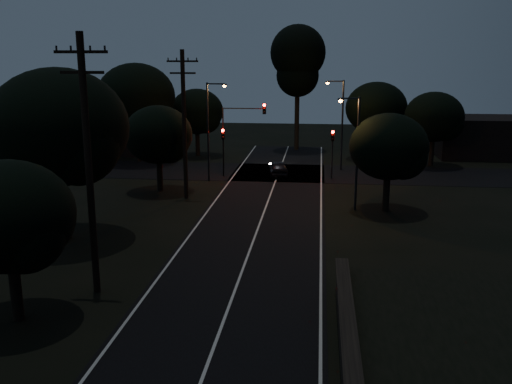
# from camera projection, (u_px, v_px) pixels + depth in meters

# --- Properties ---
(road_surface) EXTENTS (60.00, 70.00, 0.03)m
(road_surface) POSITION_uv_depth(u_px,v_px,m) (267.00, 203.00, 39.90)
(road_surface) COLOR black
(road_surface) RESTS_ON ground
(utility_pole_mid) EXTENTS (2.20, 0.30, 11.00)m
(utility_pole_mid) POSITION_uv_depth(u_px,v_px,m) (88.00, 162.00, 23.64)
(utility_pole_mid) COLOR black
(utility_pole_mid) RESTS_ON ground
(utility_pole_far) EXTENTS (2.20, 0.30, 10.50)m
(utility_pole_far) POSITION_uv_depth(u_px,v_px,m) (184.00, 123.00, 40.14)
(utility_pole_far) COLOR black
(utility_pole_far) RESTS_ON ground
(tree_left_b) EXTENTS (4.97, 4.97, 6.32)m
(tree_left_b) POSITION_uv_depth(u_px,v_px,m) (11.00, 220.00, 21.23)
(tree_left_b) COLOR black
(tree_left_b) RESTS_ON ground
(tree_left_c) EXTENTS (7.52, 7.52, 9.50)m
(tree_left_c) POSITION_uv_depth(u_px,v_px,m) (63.00, 130.00, 30.63)
(tree_left_c) COLOR black
(tree_left_c) RESTS_ON ground
(tree_left_d) EXTENTS (5.13, 5.13, 6.51)m
(tree_left_d) POSITION_uv_depth(u_px,v_px,m) (160.00, 136.00, 42.52)
(tree_left_d) COLOR black
(tree_left_d) RESTS_ON ground
(tree_far_nw) EXTENTS (5.41, 5.41, 6.86)m
(tree_far_nw) POSITION_uv_depth(u_px,v_px,m) (198.00, 113.00, 57.98)
(tree_far_nw) COLOR black
(tree_far_nw) RESTS_ON ground
(tree_far_w) EXTENTS (7.42, 7.42, 9.46)m
(tree_far_w) POSITION_uv_depth(u_px,v_px,m) (138.00, 98.00, 54.21)
(tree_far_w) COLOR black
(tree_far_w) RESTS_ON ground
(tree_far_ne) EXTENTS (6.04, 6.04, 7.64)m
(tree_far_ne) POSITION_uv_depth(u_px,v_px,m) (379.00, 110.00, 55.89)
(tree_far_ne) COLOR black
(tree_far_ne) RESTS_ON ground
(tree_far_e) EXTENTS (5.43, 5.43, 6.89)m
(tree_far_e) POSITION_uv_depth(u_px,v_px,m) (436.00, 118.00, 52.57)
(tree_far_e) COLOR black
(tree_far_e) RESTS_ON ground
(tree_right_a) EXTENTS (5.11, 5.11, 6.50)m
(tree_right_a) POSITION_uv_depth(u_px,v_px,m) (392.00, 149.00, 36.86)
(tree_right_a) COLOR black
(tree_right_a) RESTS_ON ground
(tall_pine) EXTENTS (5.88, 5.88, 13.36)m
(tall_pine) POSITION_uv_depth(u_px,v_px,m) (298.00, 60.00, 60.65)
(tall_pine) COLOR black
(tall_pine) RESTS_ON ground
(building_left) EXTENTS (10.00, 8.00, 4.40)m
(building_left) POSITION_uv_depth(u_px,v_px,m) (102.00, 130.00, 61.75)
(building_left) COLOR black
(building_left) RESTS_ON ground
(building_right) EXTENTS (9.00, 7.00, 4.00)m
(building_right) POSITION_uv_depth(u_px,v_px,m) (481.00, 137.00, 58.42)
(building_right) COLOR black
(building_right) RESTS_ON ground
(signal_left) EXTENTS (0.28, 0.35, 4.10)m
(signal_left) POSITION_uv_depth(u_px,v_px,m) (223.00, 143.00, 48.32)
(signal_left) COLOR black
(signal_left) RESTS_ON ground
(signal_right) EXTENTS (0.28, 0.35, 4.10)m
(signal_right) POSITION_uv_depth(u_px,v_px,m) (332.00, 145.00, 47.32)
(signal_right) COLOR black
(signal_right) RESTS_ON ground
(signal_mast) EXTENTS (3.70, 0.35, 6.25)m
(signal_mast) POSITION_uv_depth(u_px,v_px,m) (243.00, 126.00, 47.79)
(signal_mast) COLOR black
(signal_mast) RESTS_ON ground
(streetlight_a) EXTENTS (1.66, 0.26, 8.00)m
(streetlight_a) POSITION_uv_depth(u_px,v_px,m) (210.00, 125.00, 46.06)
(streetlight_a) COLOR black
(streetlight_a) RESTS_ON ground
(streetlight_b) EXTENTS (1.66, 0.26, 8.00)m
(streetlight_b) POSITION_uv_depth(u_px,v_px,m) (340.00, 119.00, 50.70)
(streetlight_b) COLOR black
(streetlight_b) RESTS_ON ground
(streetlight_c) EXTENTS (1.46, 0.26, 7.50)m
(streetlight_c) POSITION_uv_depth(u_px,v_px,m) (355.00, 146.00, 37.18)
(streetlight_c) COLOR black
(streetlight_c) RESTS_ON ground
(car) EXTENTS (2.08, 3.99, 1.30)m
(car) POSITION_uv_depth(u_px,v_px,m) (278.00, 168.00, 49.07)
(car) COLOR black
(car) RESTS_ON ground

